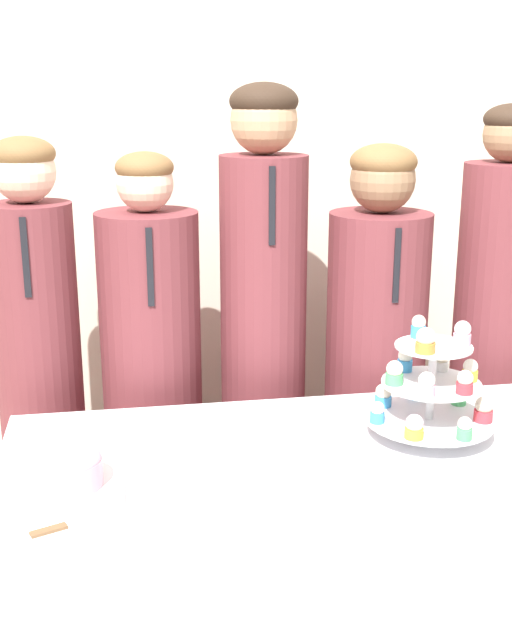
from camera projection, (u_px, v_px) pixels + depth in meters
The scene contains 10 objects.
wall_back at pixel (255, 167), 2.82m from camera, with size 9.00×0.06×2.70m.
table at pixel (325, 586), 2.06m from camera, with size 1.59×0.69×0.77m.
round_cake at pixel (68, 470), 1.75m from camera, with size 0.24×0.24×0.10m.
cake_knife at pixel (70, 525), 1.61m from camera, with size 0.23×0.11×0.01m.
cupcake_stand at pixel (431, 387), 1.99m from camera, with size 0.32×0.32×0.31m.
student_0 at pixel (42, 397), 2.40m from camera, with size 0.25×0.25×1.49m.
student_1 at pixel (153, 404), 2.47m from camera, with size 0.30×0.31×1.44m.
student_2 at pixel (263, 360), 2.49m from camera, with size 0.26×0.27×1.63m.
student_3 at pixel (374, 386), 2.58m from camera, with size 0.32×0.32×1.46m.
student_4 at pixel (491, 361), 2.63m from camera, with size 0.27×0.27×1.57m.
Camera 1 is at (-0.48, -1.39, 1.61)m, focal length 45.00 mm.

